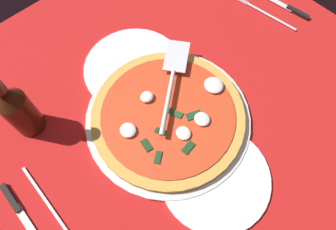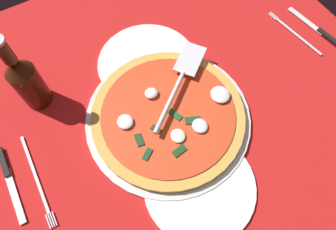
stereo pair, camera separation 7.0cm
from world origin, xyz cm
name	(u,v)px [view 2 (the right image)]	position (x,y,z in cm)	size (l,w,h in cm)	color
ground_plane	(179,119)	(0.00, 0.00, -0.40)	(109.26, 109.26, 0.80)	red
checker_pattern	(179,118)	(0.00, 0.00, 0.05)	(109.26, 109.26, 0.10)	silver
pizza_pan	(168,118)	(1.10, 2.32, 0.72)	(38.26, 38.26, 1.24)	silver
dinner_plate_left	(200,186)	(-16.00, 4.68, 0.60)	(23.65, 23.65, 1.00)	white
dinner_plate_right	(147,63)	(17.47, -1.16, 0.60)	(25.37, 25.37, 1.00)	white
pizza	(168,115)	(1.05, 2.23, 2.24)	(35.23, 35.23, 3.07)	gold
pizza_server	(180,80)	(6.47, -4.09, 4.74)	(18.28, 22.73, 1.00)	silver
place_setting_near	(306,32)	(4.51, -43.49, 0.44)	(21.89, 15.48, 1.40)	white
place_setting_far	(23,179)	(4.58, 36.31, 0.46)	(21.99, 11.92, 1.40)	white
beer_bottle	(26,80)	(21.55, 26.33, 8.61)	(6.33, 6.33, 21.68)	#3E1B0C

